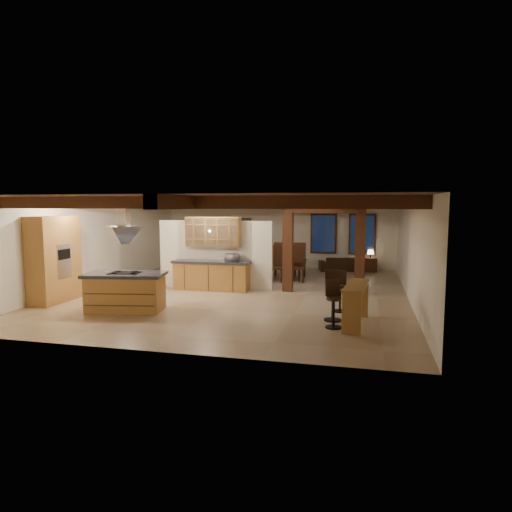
{
  "coord_description": "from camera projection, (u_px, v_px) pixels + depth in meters",
  "views": [
    {
      "loc": [
        3.78,
        -13.52,
        2.7
      ],
      "look_at": [
        0.37,
        0.5,
        1.09
      ],
      "focal_mm": 32.0,
      "sensor_mm": 36.0,
      "label": 1
    }
  ],
  "objects": [
    {
      "name": "room_walls",
      "position": [
        241.0,
        235.0,
        14.05
      ],
      "size": [
        12.0,
        12.0,
        12.0
      ],
      "color": "white",
      "rests_on": "ground"
    },
    {
      "name": "side_table",
      "position": [
        370.0,
        265.0,
        18.52
      ],
      "size": [
        0.54,
        0.54,
        0.58
      ],
      "primitive_type": "cube",
      "rotation": [
        0.0,
        0.0,
        0.18
      ],
      "color": "#38200E",
      "rests_on": "ground"
    },
    {
      "name": "dining_chairs",
      "position": [
        278.0,
        261.0,
        16.85
      ],
      "size": [
        2.15,
        2.15,
        1.29
      ],
      "color": "#38200E",
      "rests_on": "ground"
    },
    {
      "name": "recessed_cans",
      "position": [
        134.0,
        199.0,
        12.65
      ],
      "size": [
        3.16,
        2.46,
        0.03
      ],
      "color": "silver",
      "rests_on": "room_walls"
    },
    {
      "name": "range_hood",
      "position": [
        124.0,
        241.0,
        11.55
      ],
      "size": [
        1.1,
        1.1,
        1.4
      ],
      "color": "silver",
      "rests_on": "room_walls"
    },
    {
      "name": "ceiling_beams",
      "position": [
        240.0,
        203.0,
        13.94
      ],
      "size": [
        10.0,
        12.0,
        0.28
      ],
      "color": "#38200E",
      "rests_on": "room_walls"
    },
    {
      "name": "bar_stool_c",
      "position": [
        340.0,
        291.0,
        11.59
      ],
      "size": [
        0.36,
        0.36,
        1.04
      ],
      "color": "black",
      "rests_on": "ground"
    },
    {
      "name": "dining_table",
      "position": [
        278.0,
        269.0,
        16.88
      ],
      "size": [
        2.02,
        1.22,
        0.68
      ],
      "primitive_type": "imported",
      "rotation": [
        0.0,
        0.0,
        -0.07
      ],
      "color": "#3C1D0F",
      "rests_on": "ground"
    },
    {
      "name": "sofa",
      "position": [
        343.0,
        264.0,
        18.85
      ],
      "size": [
        2.07,
        1.22,
        0.57
      ],
      "primitive_type": "imported",
      "rotation": [
        0.0,
        0.0,
        3.39
      ],
      "color": "black",
      "rests_on": "ground"
    },
    {
      "name": "ground",
      "position": [
        241.0,
        292.0,
        14.24
      ],
      "size": [
        12.0,
        12.0,
        0.0
      ],
      "primitive_type": "plane",
      "color": "tan",
      "rests_on": "ground"
    },
    {
      "name": "bar_stool_a",
      "position": [
        333.0,
        304.0,
        10.05
      ],
      "size": [
        0.38,
        0.39,
        1.05
      ],
      "color": "black",
      "rests_on": "ground"
    },
    {
      "name": "partition_wall",
      "position": [
        215.0,
        255.0,
        14.84
      ],
      "size": [
        3.8,
        0.18,
        2.2
      ],
      "primitive_type": "cube",
      "color": "white",
      "rests_on": "ground"
    },
    {
      "name": "bar_stool_b",
      "position": [
        333.0,
        295.0,
        10.67
      ],
      "size": [
        0.41,
        0.43,
        1.18
      ],
      "color": "black",
      "rests_on": "ground"
    },
    {
      "name": "bar_counter",
      "position": [
        356.0,
        298.0,
        10.26
      ],
      "size": [
        0.6,
        1.81,
        0.93
      ],
      "color": "#A46E35",
      "rests_on": "ground"
    },
    {
      "name": "back_windows",
      "position": [
        343.0,
        234.0,
        19.15
      ],
      "size": [
        2.7,
        0.07,
        1.7
      ],
      "color": "#38200E",
      "rests_on": "room_walls"
    },
    {
      "name": "kitchen_island",
      "position": [
        126.0,
        291.0,
        11.7
      ],
      "size": [
        2.15,
        1.4,
        0.99
      ],
      "color": "#A46E35",
      "rests_on": "ground"
    },
    {
      "name": "back_counter",
      "position": [
        211.0,
        275.0,
        14.53
      ],
      "size": [
        2.5,
        0.66,
        0.94
      ],
      "color": "#A46E35",
      "rests_on": "ground"
    },
    {
      "name": "pantry_cabinet",
      "position": [
        54.0,
        259.0,
        12.7
      ],
      "size": [
        0.67,
        1.6,
        2.4
      ],
      "color": "#A46E35",
      "rests_on": "ground"
    },
    {
      "name": "microwave",
      "position": [
        232.0,
        258.0,
        14.31
      ],
      "size": [
        0.44,
        0.32,
        0.23
      ],
      "primitive_type": "imported",
      "rotation": [
        0.0,
        0.0,
        3.07
      ],
      "color": "#AEAEB3",
      "rests_on": "back_counter"
    },
    {
      "name": "timber_posts",
      "position": [
        324.0,
        236.0,
        13.94
      ],
      "size": [
        2.5,
        0.3,
        2.9
      ],
      "color": "#38200E",
      "rests_on": "ground"
    },
    {
      "name": "table_lamp",
      "position": [
        371.0,
        252.0,
        18.47
      ],
      "size": [
        0.27,
        0.27,
        0.32
      ],
      "color": "black",
      "rests_on": "side_table"
    },
    {
      "name": "framed_art",
      "position": [
        244.0,
        228.0,
        20.14
      ],
      "size": [
        0.65,
        0.05,
        0.85
      ],
      "color": "#38200E",
      "rests_on": "room_walls"
    },
    {
      "name": "upper_display_cabinet",
      "position": [
        213.0,
        232.0,
        14.57
      ],
      "size": [
        1.8,
        0.36,
        0.95
      ],
      "color": "#A46E35",
      "rests_on": "partition_wall"
    }
  ]
}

